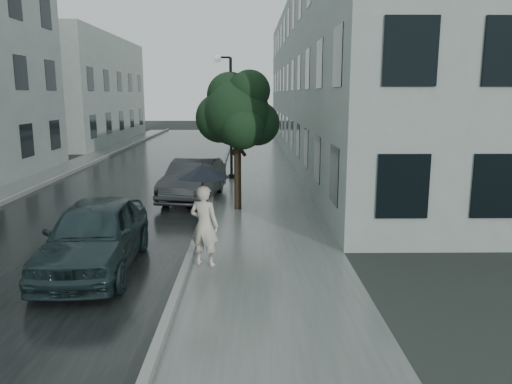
{
  "coord_description": "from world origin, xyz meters",
  "views": [
    {
      "loc": [
        -0.22,
        -9.71,
        3.69
      ],
      "look_at": [
        -0.06,
        2.37,
        1.3
      ],
      "focal_mm": 35.0,
      "sensor_mm": 36.0,
      "label": 1
    }
  ],
  "objects_px": {
    "pedestrian": "(204,226)",
    "car_far": "(194,179)",
    "car_near": "(95,235)",
    "street_tree": "(237,113)",
    "lamp_post": "(227,109)"
  },
  "relations": [
    {
      "from": "pedestrian",
      "to": "street_tree",
      "type": "height_order",
      "value": "street_tree"
    },
    {
      "from": "car_near",
      "to": "street_tree",
      "type": "bearing_deg",
      "value": 60.85
    },
    {
      "from": "street_tree",
      "to": "car_far",
      "type": "bearing_deg",
      "value": 136.83
    },
    {
      "from": "pedestrian",
      "to": "lamp_post",
      "type": "distance_m",
      "value": 11.53
    },
    {
      "from": "pedestrian",
      "to": "car_near",
      "type": "height_order",
      "value": "pedestrian"
    },
    {
      "from": "lamp_post",
      "to": "pedestrian",
      "type": "bearing_deg",
      "value": -90.75
    },
    {
      "from": "car_near",
      "to": "car_far",
      "type": "distance_m",
      "value": 7.3
    },
    {
      "from": "pedestrian",
      "to": "car_far",
      "type": "height_order",
      "value": "pedestrian"
    },
    {
      "from": "street_tree",
      "to": "lamp_post",
      "type": "bearing_deg",
      "value": 95.48
    },
    {
      "from": "street_tree",
      "to": "lamp_post",
      "type": "relative_size",
      "value": 0.83
    },
    {
      "from": "lamp_post",
      "to": "street_tree",
      "type": "bearing_deg",
      "value": -85.08
    },
    {
      "from": "car_near",
      "to": "car_far",
      "type": "relative_size",
      "value": 1.03
    },
    {
      "from": "street_tree",
      "to": "car_near",
      "type": "height_order",
      "value": "street_tree"
    },
    {
      "from": "pedestrian",
      "to": "car_far",
      "type": "relative_size",
      "value": 0.42
    },
    {
      "from": "pedestrian",
      "to": "car_far",
      "type": "bearing_deg",
      "value": -60.78
    }
  ]
}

